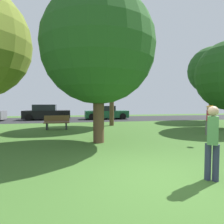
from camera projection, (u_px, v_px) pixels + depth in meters
name	position (u px, v px, depth m)	size (l,w,h in m)	color
ground_plane	(159.00, 178.00, 4.51)	(44.00, 44.00, 0.00)	#3D6628
road_strip	(93.00, 119.00, 20.18)	(44.00, 6.40, 0.01)	#28282B
oak_tree_center	(112.00, 57.00, 14.34)	(4.36, 4.36, 7.37)	brown
birch_tree_lone	(98.00, 48.00, 8.29)	(4.91, 4.91, 6.60)	brown
maple_tree_far	(212.00, 71.00, 18.59)	(4.54, 4.54, 7.11)	brown
person_thrower	(212.00, 140.00, 4.33)	(0.37, 0.39, 1.69)	#2D334C
person_catcher	(209.00, 119.00, 10.34)	(0.37, 0.39, 1.56)	slate
frisbee_disc	(210.00, 106.00, 8.27)	(0.36, 0.36, 0.06)	orange
parked_car_black	(47.00, 113.00, 19.53)	(4.54, 2.03, 1.53)	black
parked_car_green	(106.00, 113.00, 20.24)	(4.50, 1.97, 1.38)	#195633
park_bench	(57.00, 122.00, 12.49)	(1.60, 0.45, 0.90)	brown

